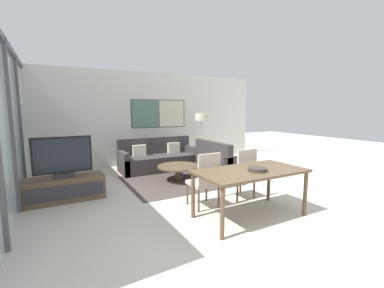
# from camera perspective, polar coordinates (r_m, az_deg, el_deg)

# --- Properties ---
(ground_plane) EXTENTS (24.00, 24.00, 0.00)m
(ground_plane) POSITION_cam_1_polar(r_m,az_deg,el_deg) (3.91, 20.56, -18.44)
(ground_plane) COLOR beige
(wall_back) EXTENTS (7.63, 0.09, 2.80)m
(wall_back) POSITION_cam_1_polar(r_m,az_deg,el_deg) (8.15, -9.18, 5.64)
(wall_back) COLOR silver
(wall_back) RESTS_ON ground_plane
(window_wall_left) EXTENTS (0.07, 5.43, 2.80)m
(window_wall_left) POSITION_cam_1_polar(r_m,az_deg,el_deg) (5.00, -35.60, 4.44)
(window_wall_left) COLOR silver
(window_wall_left) RESTS_ON ground_plane
(area_rug) EXTENTS (2.43, 2.09, 0.01)m
(area_rug) POSITION_cam_1_polar(r_m,az_deg,el_deg) (6.19, -2.94, -8.10)
(area_rug) COLOR #473D38
(area_rug) RESTS_ON ground_plane
(tv_console) EXTENTS (1.39, 0.48, 0.46)m
(tv_console) POSITION_cam_1_polar(r_m,az_deg,el_deg) (5.39, -26.41, -8.87)
(tv_console) COLOR brown
(tv_console) RESTS_ON ground_plane
(television) EXTENTS (1.00, 0.20, 0.75)m
(television) POSITION_cam_1_polar(r_m,az_deg,el_deg) (5.26, -26.80, -2.63)
(television) COLOR #2D2D33
(television) RESTS_ON tv_console
(sofa_main) EXTENTS (2.16, 0.86, 0.89)m
(sofa_main) POSITION_cam_1_polar(r_m,az_deg,el_deg) (7.31, -7.51, -3.41)
(sofa_main) COLOR #383333
(sofa_main) RESTS_ON ground_plane
(sofa_side) EXTENTS (0.86, 1.48, 0.89)m
(sofa_side) POSITION_cam_1_polar(r_m,az_deg,el_deg) (6.67, 6.53, -4.49)
(sofa_side) COLOR #383333
(sofa_side) RESTS_ON ground_plane
(coffee_table) EXTENTS (1.00, 1.00, 0.37)m
(coffee_table) POSITION_cam_1_polar(r_m,az_deg,el_deg) (6.12, -2.96, -5.63)
(coffee_table) COLOR brown
(coffee_table) RESTS_ON ground_plane
(dining_table) EXTENTS (1.73, 0.90, 0.76)m
(dining_table) POSITION_cam_1_polar(r_m,az_deg,el_deg) (4.13, 12.84, -6.63)
(dining_table) COLOR brown
(dining_table) RESTS_ON ground_plane
(dining_chair_left) EXTENTS (0.46, 0.46, 0.97)m
(dining_chair_left) POSITION_cam_1_polar(r_m,az_deg,el_deg) (4.43, 3.02, -7.60)
(dining_chair_left) COLOR #B2A899
(dining_chair_left) RESTS_ON ground_plane
(dining_chair_centre) EXTENTS (0.46, 0.46, 0.97)m
(dining_chair_centre) POSITION_cam_1_polar(r_m,az_deg,el_deg) (4.94, 11.15, -6.11)
(dining_chair_centre) COLOR #B2A899
(dining_chair_centre) RESTS_ON ground_plane
(fruit_bowl) EXTENTS (0.29, 0.29, 0.06)m
(fruit_bowl) POSITION_cam_1_polar(r_m,az_deg,el_deg) (4.05, 14.38, -5.42)
(fruit_bowl) COLOR #332D28
(fruit_bowl) RESTS_ON dining_table
(floor_lamp) EXTENTS (0.37, 0.37, 1.56)m
(floor_lamp) POSITION_cam_1_polar(r_m,az_deg,el_deg) (7.79, 2.12, 5.20)
(floor_lamp) COLOR #2D2D33
(floor_lamp) RESTS_ON ground_plane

